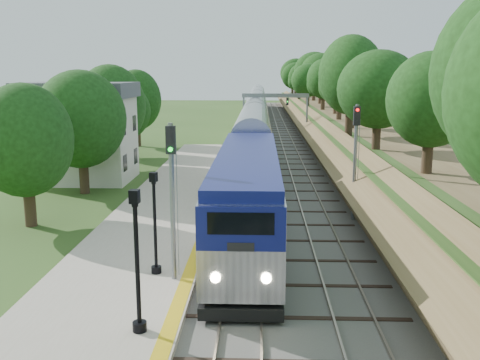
{
  "coord_description": "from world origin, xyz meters",
  "views": [
    {
      "loc": [
        0.63,
        -12.88,
        8.79
      ],
      "look_at": [
        -0.5,
        16.77,
        2.8
      ],
      "focal_mm": 40.0,
      "sensor_mm": 36.0,
      "label": 1
    }
  ],
  "objects_px": {
    "signal_gantry": "(275,105)",
    "lamppost_mid": "(137,270)",
    "train": "(256,118)",
    "lamppost_far": "(155,229)",
    "signal_farside": "(355,150)",
    "station_building": "(81,131)",
    "signal_platform": "(172,185)"
  },
  "relations": [
    {
      "from": "signal_gantry",
      "to": "signal_farside",
      "type": "distance_m",
      "value": 36.88
    },
    {
      "from": "lamppost_mid",
      "to": "lamppost_far",
      "type": "height_order",
      "value": "lamppost_mid"
    },
    {
      "from": "lamppost_far",
      "to": "train",
      "type": "bearing_deg",
      "value": 86.21
    },
    {
      "from": "signal_gantry",
      "to": "signal_farside",
      "type": "relative_size",
      "value": 1.22
    },
    {
      "from": "signal_gantry",
      "to": "lamppost_mid",
      "type": "xyz_separation_m",
      "value": [
        -5.78,
        -51.66,
        -2.3
      ]
    },
    {
      "from": "station_building",
      "to": "signal_platform",
      "type": "bearing_deg",
      "value": -63.29
    },
    {
      "from": "train",
      "to": "lamppost_far",
      "type": "xyz_separation_m",
      "value": [
        -3.76,
        -56.81,
        0.01
      ]
    },
    {
      "from": "lamppost_mid",
      "to": "signal_platform",
      "type": "relative_size",
      "value": 0.74
    },
    {
      "from": "lamppost_mid",
      "to": "signal_platform",
      "type": "distance_m",
      "value": 4.98
    },
    {
      "from": "signal_gantry",
      "to": "lamppost_mid",
      "type": "bearing_deg",
      "value": -96.39
    },
    {
      "from": "station_building",
      "to": "lamppost_mid",
      "type": "height_order",
      "value": "station_building"
    },
    {
      "from": "lamppost_far",
      "to": "station_building",
      "type": "bearing_deg",
      "value": 115.52
    },
    {
      "from": "station_building",
      "to": "lamppost_mid",
      "type": "xyz_separation_m",
      "value": [
        10.69,
        -26.66,
        -1.57
      ]
    },
    {
      "from": "station_building",
      "to": "lamppost_far",
      "type": "bearing_deg",
      "value": -64.48
    },
    {
      "from": "station_building",
      "to": "train",
      "type": "distance_m",
      "value": 38.07
    },
    {
      "from": "train",
      "to": "lamppost_far",
      "type": "height_order",
      "value": "train"
    },
    {
      "from": "station_building",
      "to": "signal_gantry",
      "type": "distance_m",
      "value": 29.94
    },
    {
      "from": "train",
      "to": "station_building",
      "type": "bearing_deg",
      "value": -111.59
    },
    {
      "from": "lamppost_far",
      "to": "signal_farside",
      "type": "relative_size",
      "value": 0.64
    },
    {
      "from": "train",
      "to": "lamppost_mid",
      "type": "height_order",
      "value": "lamppost_mid"
    },
    {
      "from": "station_building",
      "to": "lamppost_far",
      "type": "xyz_separation_m",
      "value": [
        10.24,
        -21.45,
        -1.76
      ]
    },
    {
      "from": "station_building",
      "to": "signal_gantry",
      "type": "height_order",
      "value": "station_building"
    },
    {
      "from": "signal_gantry",
      "to": "lamppost_mid",
      "type": "distance_m",
      "value": 52.03
    },
    {
      "from": "signal_gantry",
      "to": "train",
      "type": "height_order",
      "value": "signal_gantry"
    },
    {
      "from": "lamppost_far",
      "to": "signal_farside",
      "type": "bearing_deg",
      "value": 44.38
    },
    {
      "from": "signal_gantry",
      "to": "train",
      "type": "relative_size",
      "value": 0.07
    },
    {
      "from": "station_building",
      "to": "signal_farside",
      "type": "xyz_separation_m",
      "value": [
        20.2,
        -11.7,
        0.23
      ]
    },
    {
      "from": "signal_gantry",
      "to": "signal_farside",
      "type": "bearing_deg",
      "value": -84.2
    },
    {
      "from": "signal_gantry",
      "to": "train",
      "type": "xyz_separation_m",
      "value": [
        -2.47,
        10.37,
        -2.49
      ]
    },
    {
      "from": "station_building",
      "to": "signal_farside",
      "type": "distance_m",
      "value": 23.34
    },
    {
      "from": "signal_platform",
      "to": "station_building",
      "type": "bearing_deg",
      "value": 116.71
    },
    {
      "from": "train",
      "to": "signal_farside",
      "type": "bearing_deg",
      "value": -82.49
    }
  ]
}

